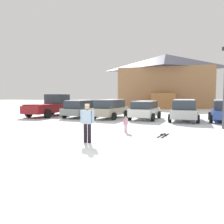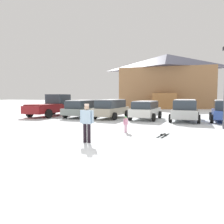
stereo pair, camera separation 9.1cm
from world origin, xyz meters
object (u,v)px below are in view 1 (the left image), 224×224
Objects in this scene: parked_grey_wagon at (82,108)px; skier_adult_in_blue_parka at (87,121)px; ski_lodge at (165,80)px; parked_silver_wagon at (184,109)px; pickup_truck at (52,106)px; pair_of_skis at (163,135)px; parked_beige_suv at (111,108)px; parked_white_suv at (145,109)px; skier_child_in_pink_snowsuit at (126,123)px.

skier_adult_in_blue_parka is at bearing -62.32° from parked_grey_wagon.
ski_lodge reaches higher than parked_silver_wagon.
pickup_truck is (-12.51, 0.28, 0.07)m from parked_silver_wagon.
skier_adult_in_blue_parka is at bearing -137.46° from pair_of_skis.
skier_adult_in_blue_parka is at bearing -91.00° from ski_lodge.
ski_lodge reaches higher than parked_beige_suv.
parked_beige_suv is 1.12× the size of parked_white_suv.
pickup_truck reaches higher than parked_beige_suv.
pair_of_skis is at bearing 42.54° from skier_adult_in_blue_parka.
parked_beige_suv is at bearing 179.51° from parked_silver_wagon.
parked_beige_suv reaches higher than skier_adult_in_blue_parka.
ski_lodge is 28.19m from skier_child_in_pink_snowsuit.
pickup_truck is at bearing 130.22° from skier_adult_in_blue_parka.
pickup_truck is (-9.17, -20.66, -3.66)m from ski_lodge.
parked_silver_wagon reaches higher than parked_white_suv.
parked_silver_wagon is (6.24, -0.05, 0.01)m from parked_beige_suv.
parked_silver_wagon is at bearing -0.49° from parked_beige_suv.
pickup_truck is 11.95m from skier_child_in_pink_snowsuit.
parked_beige_suv is (2.90, -0.06, 0.03)m from parked_grey_wagon.
skier_adult_in_blue_parka is (-3.88, -9.92, 0.02)m from parked_silver_wagon.
parked_silver_wagon is (9.14, -0.11, 0.05)m from parked_grey_wagon.
parked_silver_wagon reaches higher than skier_child_in_pink_snowsuit.
parked_grey_wagon is 1.00× the size of parked_silver_wagon.
parked_silver_wagon is at bearing -0.72° from parked_grey_wagon.
parked_beige_suv is 6.24m from parked_silver_wagon.
skier_adult_in_blue_parka is at bearing -94.14° from parked_white_suv.
skier_adult_in_blue_parka is (-0.72, -9.95, 0.09)m from parked_white_suv.
pair_of_skis is at bearing -32.98° from pickup_truck.
ski_lodge is 31.10m from skier_adult_in_blue_parka.
parked_beige_suv is 6.27m from pickup_truck.
parked_white_suv is 7.63m from pair_of_skis.
parked_beige_suv reaches higher than parked_white_suv.
parked_white_suv is at bearing 107.02° from pair_of_skis.
parked_grey_wagon is at bearing 178.79° from parked_beige_suv.
pickup_truck is at bearing -113.92° from ski_lodge.
pickup_truck is at bearing 177.13° from parked_grey_wagon.
pair_of_skis is (2.05, -0.29, -0.48)m from skier_child_in_pink_snowsuit.
ski_lodge is 2.69× the size of pickup_truck.
parked_silver_wagon is 12.51m from pickup_truck.
parked_white_suv is 3.00× the size of pair_of_skis.
skier_child_in_pink_snowsuit is at bearing -89.27° from ski_lodge.
ski_lodge is 21.54m from parked_silver_wagon.
skier_child_in_pink_snowsuit is 0.63× the size of pair_of_skis.
skier_adult_in_blue_parka is at bearing -111.35° from parked_silver_wagon.
parked_silver_wagon is at bearing 68.65° from skier_adult_in_blue_parka.
parked_silver_wagon is 0.80× the size of pickup_truck.
parked_beige_suv is 9.05m from pair_of_skis.
ski_lodge is at bearing 99.05° from parked_silver_wagon.
parked_beige_suv is 1.01× the size of parked_silver_wagon.
parked_silver_wagon is at bearing 66.70° from skier_child_in_pink_snowsuit.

